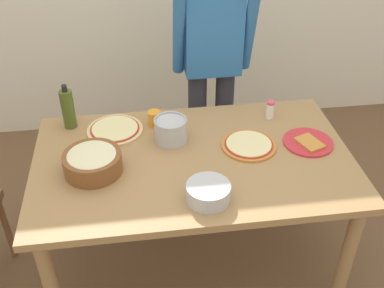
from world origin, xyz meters
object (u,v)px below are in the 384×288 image
at_px(steel_pot, 171,130).
at_px(cup_orange, 154,118).
at_px(pizza_cooked_on_tray, 249,145).
at_px(olive_oil_bottle, 68,109).
at_px(person_cook, 212,58).
at_px(plate_with_slice, 308,142).
at_px(dining_table, 193,172).
at_px(mixing_bowl_steel, 208,192).
at_px(popcorn_bowl, 92,161).
at_px(salt_shaker, 270,110).
at_px(pizza_raw_on_board, 115,129).

height_order(steel_pot, cup_orange, steel_pot).
bearing_deg(pizza_cooked_on_tray, olive_oil_bottle, 161.04).
relative_size(person_cook, plate_with_slice, 6.23).
height_order(dining_table, mixing_bowl_steel, mixing_bowl_steel).
height_order(dining_table, popcorn_bowl, popcorn_bowl).
bearing_deg(person_cook, dining_table, -106.46).
bearing_deg(person_cook, pizza_cooked_on_tray, -83.88).
bearing_deg(salt_shaker, steel_pot, -166.14).
relative_size(olive_oil_bottle, steel_pot, 1.48).
xyz_separation_m(pizza_raw_on_board, popcorn_bowl, (-0.10, -0.34, 0.05)).
bearing_deg(person_cook, olive_oil_bottle, -155.99).
bearing_deg(steel_pot, person_cook, 61.42).
distance_m(pizza_raw_on_board, pizza_cooked_on_tray, 0.73).
height_order(person_cook, salt_shaker, person_cook).
bearing_deg(pizza_raw_on_board, plate_with_slice, -14.47).
bearing_deg(mixing_bowl_steel, plate_with_slice, 30.77).
height_order(pizza_raw_on_board, mixing_bowl_steel, mixing_bowl_steel).
height_order(pizza_raw_on_board, steel_pot, steel_pot).
bearing_deg(popcorn_bowl, plate_with_slice, 4.00).
bearing_deg(dining_table, salt_shaker, 33.09).
bearing_deg(salt_shaker, pizza_raw_on_board, -179.04).
bearing_deg(salt_shaker, popcorn_bowl, -160.17).
height_order(pizza_cooked_on_tray, steel_pot, steel_pot).
xyz_separation_m(olive_oil_bottle, salt_shaker, (1.11, -0.06, -0.06)).
bearing_deg(olive_oil_bottle, person_cook, 24.01).
distance_m(pizza_cooked_on_tray, salt_shaker, 0.31).
xyz_separation_m(person_cook, pizza_cooked_on_tray, (0.07, -0.70, -0.17)).
height_order(plate_with_slice, steel_pot, steel_pot).
relative_size(pizza_cooked_on_tray, steel_pot, 1.65).
height_order(popcorn_bowl, cup_orange, popcorn_bowl).
height_order(plate_with_slice, cup_orange, cup_orange).
bearing_deg(steel_pot, plate_with_slice, -10.46).
xyz_separation_m(plate_with_slice, salt_shaker, (-0.13, 0.27, 0.04)).
distance_m(pizza_raw_on_board, steel_pot, 0.32).
relative_size(dining_table, olive_oil_bottle, 6.25).
distance_m(person_cook, popcorn_bowl, 1.07).
xyz_separation_m(plate_with_slice, popcorn_bowl, (-1.10, -0.08, 0.05)).
bearing_deg(pizza_raw_on_board, cup_orange, 7.97).
distance_m(dining_table, plate_with_slice, 0.62).
bearing_deg(dining_table, steel_pot, 119.39).
distance_m(person_cook, olive_oil_bottle, 0.93).
distance_m(dining_table, olive_oil_bottle, 0.76).
xyz_separation_m(popcorn_bowl, olive_oil_bottle, (-0.14, 0.41, 0.05)).
bearing_deg(mixing_bowl_steel, person_cook, 79.36).
height_order(dining_table, steel_pot, steel_pot).
bearing_deg(salt_shaker, person_cook, 119.90).
bearing_deg(popcorn_bowl, olive_oil_bottle, 108.36).
xyz_separation_m(olive_oil_bottle, steel_pot, (0.53, -0.21, -0.05)).
bearing_deg(mixing_bowl_steel, olive_oil_bottle, 133.43).
distance_m(person_cook, pizza_cooked_on_tray, 0.72).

